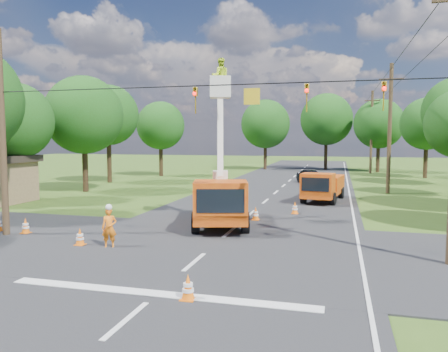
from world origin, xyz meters
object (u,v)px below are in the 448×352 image
(pole_right_mid, at_px, (390,128))
(tree_left_e, at_px, (108,115))
(traffic_cone_6, at_px, (319,195))
(pole_right_far, at_px, (371,131))
(tree_left_c, at_px, (14,121))
(traffic_cone_0, at_px, (188,287))
(tree_far_c, at_px, (379,124))
(traffic_cone_4, at_px, (26,226))
(pole_left, at_px, (2,134))
(bucket_truck, at_px, (220,190))
(second_truck, at_px, (323,186))
(distant_car, at_px, (311,176))
(tree_left_f, at_px, (161,126))
(tree_right_e, at_px, (427,124))
(tree_far_b, at_px, (326,119))
(ground_worker, at_px, (109,228))
(traffic_cone_2, at_px, (295,208))
(tree_far_a, at_px, (265,124))
(tree_left_d, at_px, (84,115))
(traffic_cone_3, at_px, (80,237))
(traffic_cone_1, at_px, (256,214))

(pole_right_mid, relative_size, tree_left_e, 1.06)
(tree_left_e, bearing_deg, traffic_cone_6, -20.13)
(pole_right_far, relative_size, tree_left_c, 1.24)
(traffic_cone_0, relative_size, tree_far_c, 0.08)
(traffic_cone_4, xyz_separation_m, pole_left, (-0.64, -0.45, 4.14))
(bucket_truck, bearing_deg, second_truck, 49.10)
(tree_left_e, bearing_deg, bucket_truck, -47.58)
(distant_car, bearing_deg, tree_far_c, 41.56)
(distant_car, bearing_deg, tree_left_f, 140.50)
(pole_right_far, distance_m, tree_right_e, 7.32)
(tree_far_b, height_order, tree_far_c, tree_far_b)
(ground_worker, distance_m, traffic_cone_2, 11.45)
(tree_far_a, distance_m, tree_far_b, 8.27)
(pole_right_far, distance_m, tree_far_a, 13.87)
(tree_right_e, relative_size, tree_far_c, 0.94)
(bucket_truck, bearing_deg, tree_far_c, 59.18)
(ground_worker, xyz_separation_m, tree_left_e, (-12.88, 22.83, 5.69))
(traffic_cone_4, height_order, pole_right_far, pole_right_far)
(distant_car, bearing_deg, tree_far_b, 63.06)
(traffic_cone_0, xyz_separation_m, pole_right_far, (7.54, 45.35, 4.75))
(traffic_cone_6, bearing_deg, tree_left_d, 178.66)
(traffic_cone_4, height_order, traffic_cone_6, same)
(ground_worker, relative_size, pole_right_mid, 0.16)
(distant_car, relative_size, tree_left_e, 0.44)
(tree_right_e, bearing_deg, distant_car, -140.60)
(traffic_cone_0, height_order, traffic_cone_6, same)
(pole_right_far, relative_size, pole_left, 1.11)
(traffic_cone_4, bearing_deg, bucket_truck, 27.09)
(pole_left, height_order, tree_far_b, tree_far_b)
(traffic_cone_6, xyz_separation_m, tree_far_a, (-8.47, 28.43, 5.83))
(distant_car, relative_size, pole_right_mid, 0.42)
(tree_left_f, bearing_deg, pole_right_far, 23.23)
(ground_worker, xyz_separation_m, tree_left_c, (-12.58, 9.83, 4.64))
(tree_left_c, bearing_deg, tree_left_d, 75.96)
(ground_worker, distance_m, traffic_cone_0, 6.66)
(traffic_cone_6, relative_size, tree_left_d, 0.08)
(second_truck, distance_m, traffic_cone_4, 18.62)
(traffic_cone_3, distance_m, tree_left_f, 32.73)
(traffic_cone_2, distance_m, tree_far_b, 36.88)
(traffic_cone_1, xyz_separation_m, traffic_cone_3, (-5.82, -7.10, 0.00))
(traffic_cone_3, height_order, pole_left, pole_left)
(traffic_cone_6, relative_size, tree_right_e, 0.08)
(traffic_cone_6, distance_m, tree_far_c, 28.66)
(distant_car, bearing_deg, traffic_cone_4, -138.48)
(tree_left_d, height_order, tree_far_b, tree_far_b)
(pole_right_mid, height_order, tree_left_f, pole_right_mid)
(traffic_cone_1, bearing_deg, traffic_cone_3, -129.35)
(traffic_cone_4, distance_m, tree_far_c, 45.78)
(tree_left_d, bearing_deg, tree_far_b, 59.04)
(pole_right_far, bearing_deg, distant_car, -113.42)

